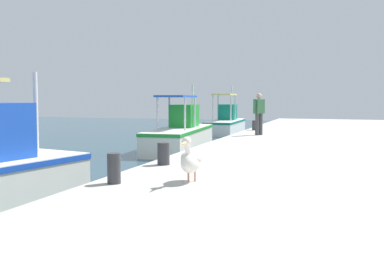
{
  "coord_description": "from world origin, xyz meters",
  "views": [
    {
      "loc": [
        -13.24,
        -4.07,
        2.26
      ],
      "look_at": [
        2.58,
        1.38,
        1.09
      ],
      "focal_mm": 39.87,
      "sensor_mm": 36.0,
      "label": 1
    }
  ],
  "objects_px": {
    "pelican": "(191,159)",
    "mooring_bollard_third": "(163,154)",
    "fisherman_standing": "(259,112)",
    "mooring_bollard_fourth": "(255,125)",
    "mooring_bollard_second": "(114,168)",
    "fishing_boat_third": "(181,134)",
    "fishing_boat_fourth": "(226,123)"
  },
  "relations": [
    {
      "from": "fishing_boat_third",
      "to": "mooring_bollard_second",
      "type": "relative_size",
      "value": 12.19
    },
    {
      "from": "mooring_bollard_third",
      "to": "mooring_bollard_fourth",
      "type": "distance_m",
      "value": 10.78
    },
    {
      "from": "mooring_bollard_fourth",
      "to": "fishing_boat_fourth",
      "type": "bearing_deg",
      "value": 24.06
    },
    {
      "from": "mooring_bollard_second",
      "to": "fisherman_standing",
      "type": "bearing_deg",
      "value": -3.5
    },
    {
      "from": "fishing_boat_fourth",
      "to": "pelican",
      "type": "bearing_deg",
      "value": -167.29
    },
    {
      "from": "mooring_bollard_third",
      "to": "fishing_boat_fourth",
      "type": "bearing_deg",
      "value": 10.14
    },
    {
      "from": "fishing_boat_third",
      "to": "fishing_boat_fourth",
      "type": "distance_m",
      "value": 9.14
    },
    {
      "from": "fishing_boat_fourth",
      "to": "mooring_bollard_third",
      "type": "bearing_deg",
      "value": -169.86
    },
    {
      "from": "fishing_boat_fourth",
      "to": "pelican",
      "type": "xyz_separation_m",
      "value": [
        -19.61,
        -4.42,
        0.55
      ]
    },
    {
      "from": "fishing_boat_third",
      "to": "fisherman_standing",
      "type": "relative_size",
      "value": 3.83
    },
    {
      "from": "mooring_bollard_fourth",
      "to": "fisherman_standing",
      "type": "bearing_deg",
      "value": -165.93
    },
    {
      "from": "mooring_bollard_third",
      "to": "mooring_bollard_second",
      "type": "bearing_deg",
      "value": 180.0
    },
    {
      "from": "fishing_boat_fourth",
      "to": "mooring_bollard_third",
      "type": "distance_m",
      "value": 18.29
    },
    {
      "from": "pelican",
      "to": "mooring_bollard_fourth",
      "type": "distance_m",
      "value": 12.46
    },
    {
      "from": "fishing_boat_third",
      "to": "fishing_boat_fourth",
      "type": "bearing_deg",
      "value": 1.92
    },
    {
      "from": "mooring_bollard_second",
      "to": "pelican",
      "type": "bearing_deg",
      "value": -64.74
    },
    {
      "from": "fisherman_standing",
      "to": "mooring_bollard_fourth",
      "type": "bearing_deg",
      "value": 14.07
    },
    {
      "from": "fishing_boat_third",
      "to": "fishing_boat_fourth",
      "type": "xyz_separation_m",
      "value": [
        9.14,
        0.31,
        -0.04
      ]
    },
    {
      "from": "mooring_bollard_second",
      "to": "mooring_bollard_fourth",
      "type": "bearing_deg",
      "value": 0.0
    },
    {
      "from": "fisherman_standing",
      "to": "mooring_bollard_third",
      "type": "relative_size",
      "value": 3.39
    },
    {
      "from": "fishing_boat_third",
      "to": "pelican",
      "type": "xyz_separation_m",
      "value": [
        -10.48,
        -4.12,
        0.51
      ]
    },
    {
      "from": "mooring_bollard_third",
      "to": "pelican",
      "type": "bearing_deg",
      "value": -143.37
    },
    {
      "from": "pelican",
      "to": "mooring_bollard_third",
      "type": "relative_size",
      "value": 1.95
    },
    {
      "from": "mooring_bollard_third",
      "to": "mooring_bollard_fourth",
      "type": "xyz_separation_m",
      "value": [
        10.78,
        0.0,
        -0.02
      ]
    },
    {
      "from": "mooring_bollard_second",
      "to": "fishing_boat_third",
      "type": "bearing_deg",
      "value": 14.77
    },
    {
      "from": "fishing_boat_third",
      "to": "mooring_bollard_fourth",
      "type": "xyz_separation_m",
      "value": [
        1.92,
        -2.91,
        0.33
      ]
    },
    {
      "from": "mooring_bollard_fourth",
      "to": "mooring_bollard_third",
      "type": "bearing_deg",
      "value": -180.0
    },
    {
      "from": "pelican",
      "to": "mooring_bollard_second",
      "type": "height_order",
      "value": "pelican"
    },
    {
      "from": "fishing_boat_fourth",
      "to": "mooring_bollard_fourth",
      "type": "relative_size",
      "value": 12.1
    },
    {
      "from": "fishing_boat_fourth",
      "to": "fisherman_standing",
      "type": "distance_m",
      "value": 10.55
    },
    {
      "from": "pelican",
      "to": "fishing_boat_fourth",
      "type": "bearing_deg",
      "value": 12.71
    },
    {
      "from": "fishing_boat_third",
      "to": "fisherman_standing",
      "type": "distance_m",
      "value": 3.75
    }
  ]
}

